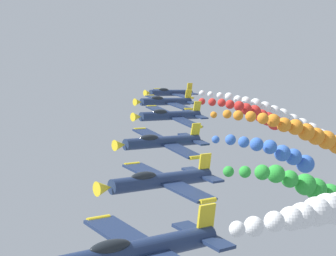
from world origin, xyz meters
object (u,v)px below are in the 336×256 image
at_px(airplane_left_inner, 161,180).
at_px(airplane_trailing, 170,93).
at_px(airplane_lead, 138,250).
at_px(airplane_right_outer, 165,101).
at_px(airplane_left_outer, 170,115).
at_px(airplane_right_inner, 162,142).

bearing_deg(airplane_left_inner, airplane_trailing, -39.61).
height_order(airplane_lead, airplane_right_outer, airplane_right_outer).
height_order(airplane_left_inner, airplane_right_outer, airplane_right_outer).
height_order(airplane_left_outer, airplane_right_outer, airplane_right_outer).
height_order(airplane_right_outer, airplane_trailing, airplane_trailing).
bearing_deg(airplane_right_outer, airplane_left_inner, 141.15).
bearing_deg(airplane_right_inner, airplane_left_inner, 141.78).
height_order(airplane_right_inner, airplane_right_outer, airplane_right_outer).
distance_m(airplane_left_outer, airplane_right_outer, 13.72).
distance_m(airplane_right_inner, airplane_right_outer, 27.17).
bearing_deg(airplane_left_outer, airplane_trailing, -39.05).
xyz_separation_m(airplane_lead, airplane_trailing, (53.67, -45.24, 7.19)).
xyz_separation_m(airplane_right_outer, airplane_trailing, (11.24, -10.00, 1.20)).
distance_m(airplane_right_inner, airplane_trailing, 42.24).
xyz_separation_m(airplane_left_inner, airplane_trailing, (42.85, -35.46, 6.21)).
xyz_separation_m(airplane_lead, airplane_left_outer, (31.42, -27.19, 4.55)).
distance_m(airplane_lead, airplane_left_outer, 41.80).
bearing_deg(airplane_lead, airplane_right_inner, -40.23).
bearing_deg(airplane_left_outer, airplane_left_inner, 139.79).
bearing_deg(airplane_right_inner, airplane_left_outer, -42.24).
relative_size(airplane_right_outer, airplane_trailing, 1.00).
distance_m(airplane_lead, airplane_left_inner, 14.62).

